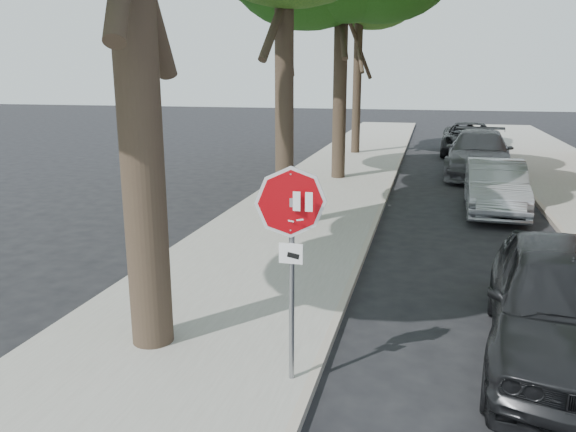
{
  "coord_description": "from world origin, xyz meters",
  "views": [
    {
      "loc": [
        0.76,
        -5.97,
        3.69
      ],
      "look_at": [
        -0.84,
        0.39,
        2.05
      ],
      "focal_mm": 35.0,
      "sensor_mm": 36.0,
      "label": 1
    }
  ],
  "objects_px": {
    "stop_sign": "(291,234)",
    "car_a": "(565,304)",
    "car_d": "(469,139)",
    "car_b": "(495,187)",
    "car_c": "(479,153)"
  },
  "relations": [
    {
      "from": "car_a",
      "to": "car_b",
      "type": "height_order",
      "value": "car_a"
    },
    {
      "from": "stop_sign",
      "to": "car_d",
      "type": "bearing_deg",
      "value": 81.59
    },
    {
      "from": "car_b",
      "to": "car_d",
      "type": "relative_size",
      "value": 0.79
    },
    {
      "from": "car_b",
      "to": "car_d",
      "type": "xyz_separation_m",
      "value": [
        0.0,
        12.07,
        0.05
      ]
    },
    {
      "from": "stop_sign",
      "to": "car_a",
      "type": "bearing_deg",
      "value": 24.81
    },
    {
      "from": "car_a",
      "to": "car_b",
      "type": "xyz_separation_m",
      "value": [
        0.0,
        8.72,
        -0.1
      ]
    },
    {
      "from": "stop_sign",
      "to": "car_c",
      "type": "distance_m",
      "value": 16.74
    },
    {
      "from": "car_c",
      "to": "car_b",
      "type": "bearing_deg",
      "value": -85.99
    },
    {
      "from": "car_a",
      "to": "car_c",
      "type": "relative_size",
      "value": 0.83
    },
    {
      "from": "car_a",
      "to": "car_d",
      "type": "distance_m",
      "value": 20.79
    },
    {
      "from": "car_d",
      "to": "car_c",
      "type": "bearing_deg",
      "value": -87.55
    },
    {
      "from": "car_a",
      "to": "car_c",
      "type": "xyz_separation_m",
      "value": [
        0.0,
        14.85,
        0.03
      ]
    },
    {
      "from": "stop_sign",
      "to": "car_c",
      "type": "xyz_separation_m",
      "value": [
        3.3,
        16.38,
        -1.11
      ]
    },
    {
      "from": "car_c",
      "to": "car_d",
      "type": "height_order",
      "value": "car_c"
    },
    {
      "from": "car_b",
      "to": "car_c",
      "type": "xyz_separation_m",
      "value": [
        0.0,
        6.13,
        0.13
      ]
    }
  ]
}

